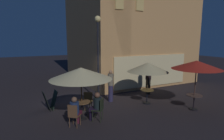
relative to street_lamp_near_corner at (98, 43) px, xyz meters
name	(u,v)px	position (x,y,z in m)	size (l,w,h in m)	color
ground_plane	(82,103)	(-1.02, -0.10, -3.19)	(60.00, 60.00, 0.00)	black
cafe_building	(118,31)	(3.02, 3.46, 0.78)	(8.25, 8.78, 7.94)	tan
street_lamp_near_corner	(98,43)	(0.00, 0.00, 0.00)	(0.33, 0.33, 4.59)	black
menu_sandwich_board	(50,100)	(-2.65, -0.35, -2.72)	(0.69, 0.61, 0.91)	black
cafe_table_0	(147,94)	(2.09, -1.65, -2.65)	(0.69, 0.69, 0.75)	black
cafe_table_1	(82,106)	(-1.60, -2.08, -2.62)	(0.72, 0.72, 0.79)	black
cafe_table_2	(194,99)	(3.59, -3.38, -2.65)	(0.73, 0.73, 0.74)	black
patio_umbrella_0	(148,67)	(2.09, -1.65, -1.24)	(2.12, 2.12, 2.20)	black
patio_umbrella_1	(81,73)	(-1.60, -2.08, -1.19)	(2.59, 2.59, 2.24)	black
patio_umbrella_2	(197,65)	(3.59, -3.38, -1.00)	(2.29, 2.29, 2.40)	black
cafe_chair_0	(74,114)	(-2.11, -2.67, -2.64)	(0.55, 0.55, 0.93)	brown
cafe_chair_1	(100,108)	(-0.99, -2.57, -2.60)	(0.60, 0.60, 0.96)	black
cafe_chair_2	(88,100)	(-1.11, -1.38, -2.62)	(0.58, 0.58, 0.93)	brown
patron_seated_0	(75,109)	(-2.02, -2.57, -2.50)	(0.52, 0.54, 1.20)	#4E1727
patron_seated_1	(96,105)	(-1.11, -2.48, -2.49)	(0.51, 0.49, 1.23)	black
patron_standing_2	(111,86)	(0.51, -0.50, -2.31)	(0.31, 0.31, 1.73)	#2C2848
patron_standing_3	(148,80)	(3.21, -0.24, -2.32)	(0.34, 0.34, 1.72)	black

